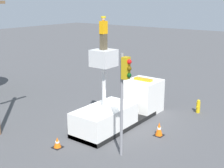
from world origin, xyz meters
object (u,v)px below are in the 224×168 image
traffic_light_pole (124,85)px  fire_hydrant (198,106)px  bucket_truck (122,107)px  traffic_cone_curbside (159,129)px  traffic_cone_rear (57,143)px  worker (103,33)px

traffic_light_pole → fire_hydrant: traffic_light_pole is taller
bucket_truck → traffic_cone_curbside: bucket_truck is taller
fire_hydrant → traffic_cone_rear: size_ratio=1.62×
traffic_light_pole → traffic_cone_curbside: traffic_light_pole is taller
bucket_truck → worker: size_ratio=4.08×
fire_hydrant → traffic_cone_curbside: size_ratio=1.14×
bucket_truck → worker: 4.95m
worker → traffic_cone_curbside: (1.42, -2.74, -5.22)m
traffic_cone_curbside → fire_hydrant: bearing=-3.7°
bucket_truck → worker: bearing=180.0°
bucket_truck → traffic_light_pole: 4.95m
traffic_cone_curbside → bucket_truck: bearing=83.2°
worker → traffic_cone_curbside: bearing=-62.6°
fire_hydrant → traffic_cone_curbside: 4.79m
bucket_truck → fire_hydrant: bucket_truck is taller
worker → traffic_light_pole: size_ratio=0.35×
worker → bucket_truck: bearing=0.0°
fire_hydrant → traffic_cone_rear: fire_hydrant is taller
bucket_truck → traffic_cone_rear: bucket_truck is taller
fire_hydrant → traffic_cone_curbside: bearing=176.3°
bucket_truck → fire_hydrant: 5.42m
traffic_cone_rear → worker: bearing=-12.9°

